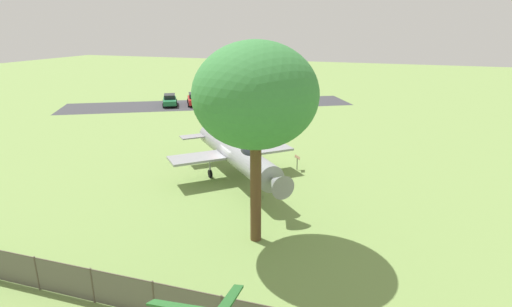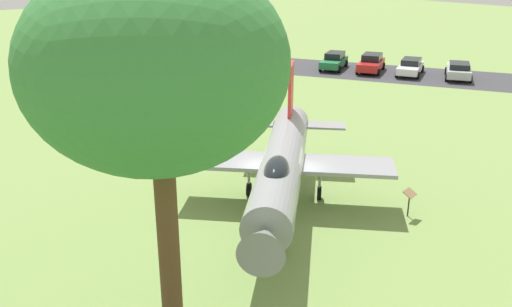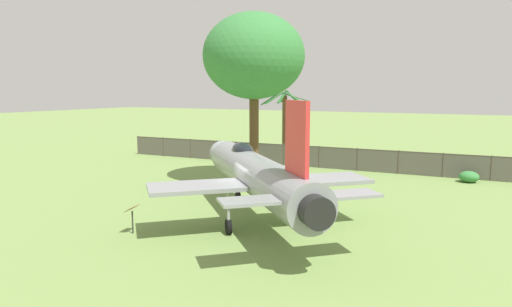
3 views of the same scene
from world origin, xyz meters
The scene contains 9 objects.
ground_plane centered at (0.00, 0.00, 0.00)m, with size 200.00×200.00×0.00m, color #75934C.
parking_strip centered at (-14.67, 25.91, 0.00)m, with size 39.75×8.00×0.00m, color #38383D.
display_jet centered at (0.26, -0.26, 2.09)m, with size 11.24×11.44×5.27m.
shade_tree centered at (4.29, -7.65, 7.54)m, with size 5.95×6.26×10.12m.
info_plaque centered at (3.68, 3.57, 0.85)m, with size 0.51×0.67×1.14m.
parked_car_silver centered at (-9.83, 28.56, 0.75)m, with size 4.15×4.89×1.42m.
parked_car_white centered at (-13.41, 26.73, 0.73)m, with size 3.81×4.96×1.38m.
parked_car_red centered at (-16.43, 25.02, 0.81)m, with size 3.92×4.87×1.59m.
parked_car_green centered at (-19.42, 23.33, 0.78)m, with size 3.78×4.72×1.52m.
Camera 2 is at (15.35, -13.56, 9.94)m, focal length 38.11 mm.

